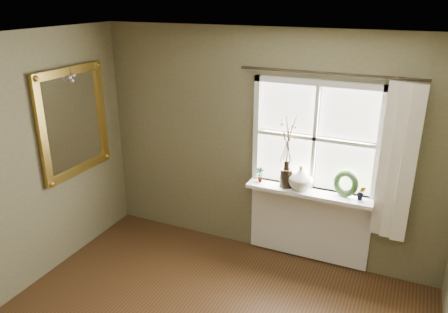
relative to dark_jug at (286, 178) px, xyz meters
name	(u,v)px	position (x,y,z in m)	size (l,w,h in m)	color
ceiling	(145,52)	(-0.29, -2.12, 1.58)	(4.50, 4.50, 0.00)	silver
wall_back	(267,145)	(-0.29, 0.18, 0.28)	(4.00, 0.10, 2.60)	#686244
window_frame	(315,138)	(0.26, 0.11, 0.46)	(1.36, 0.06, 1.24)	white
window_sill	(308,192)	(0.26, 0.00, -0.12)	(1.36, 0.26, 0.04)	white
window_apron	(308,223)	(0.26, 0.11, -0.56)	(1.36, 0.04, 0.88)	white
dark_jug	(286,178)	(0.00, 0.00, 0.00)	(0.14, 0.14, 0.21)	black
cream_vase	(300,178)	(0.16, 0.00, 0.03)	(0.26, 0.26, 0.27)	beige
wreath	(345,186)	(0.63, 0.04, 0.00)	(0.28, 0.28, 0.07)	#29421D
potted_plant_left	(260,175)	(-0.30, 0.00, -0.02)	(0.09, 0.06, 0.18)	#29421D
potted_plant_right	(361,193)	(0.80, 0.00, -0.03)	(0.08, 0.07, 0.15)	#29421D
curtain	(397,164)	(1.10, 0.01, 0.34)	(0.36, 0.12, 1.59)	silver
curtain_rod	(329,73)	(0.36, 0.05, 1.16)	(0.03, 0.03, 1.84)	black
gilt_mirror	(74,121)	(-2.26, -0.71, 0.56)	(0.10, 1.01, 1.21)	white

